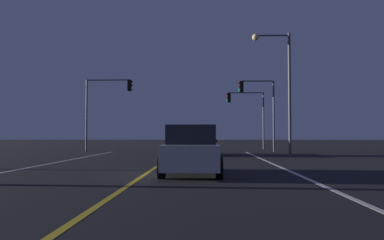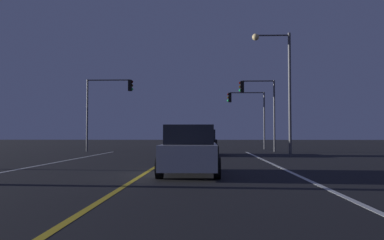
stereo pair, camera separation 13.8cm
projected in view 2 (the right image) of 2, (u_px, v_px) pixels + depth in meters
name	position (u px, v px, depth m)	size (l,w,h in m)	color
lane_edge_right	(307.00, 180.00, 11.86)	(0.16, 37.16, 0.01)	silver
lane_center_divider	(136.00, 179.00, 12.07)	(0.16, 37.16, 0.01)	gold
car_ahead_far	(203.00, 143.00, 25.99)	(2.02, 4.30, 1.70)	black
car_lead_same_lane	(190.00, 151.00, 13.39)	(2.02, 4.30, 1.70)	black
traffic_light_near_right	(258.00, 99.00, 31.03)	(2.88, 0.36, 5.72)	#4C4C51
traffic_light_near_left	(109.00, 98.00, 31.52)	(3.83, 0.36, 5.86)	#4C4C51
traffic_light_far_right	(246.00, 106.00, 36.53)	(3.54, 0.36, 5.37)	#4C4C51
street_lamp_right_far	(281.00, 77.00, 24.47)	(2.43, 0.44, 7.82)	#4C4C51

